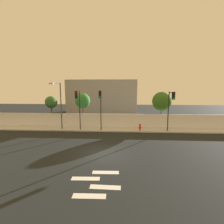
# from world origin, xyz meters

# --- Properties ---
(ground_plane) EXTENTS (80.00, 80.00, 0.00)m
(ground_plane) POSITION_xyz_m (0.00, 0.00, 0.00)
(ground_plane) COLOR black
(sidewalk) EXTENTS (36.00, 2.40, 0.15)m
(sidewalk) POSITION_xyz_m (0.00, 8.20, 0.07)
(sidewalk) COLOR #B3B3B3
(sidewalk) RESTS_ON ground
(perimeter_wall) EXTENTS (36.00, 0.18, 1.80)m
(perimeter_wall) POSITION_xyz_m (0.00, 9.49, 1.05)
(perimeter_wall) COLOR silver
(perimeter_wall) RESTS_ON sidewalk
(crosswalk_marking) EXTENTS (3.15, 3.05, 0.01)m
(crosswalk_marking) POSITION_xyz_m (0.13, -4.53, 0.00)
(crosswalk_marking) COLOR silver
(crosswalk_marking) RESTS_ON ground
(traffic_light_left) EXTENTS (0.34, 1.81, 5.09)m
(traffic_light_left) POSITION_xyz_m (-3.84, 6.74, 3.86)
(traffic_light_left) COLOR black
(traffic_light_left) RESTS_ON sidewalk
(traffic_light_center) EXTENTS (0.46, 1.40, 4.98)m
(traffic_light_center) POSITION_xyz_m (7.54, 6.95, 3.77)
(traffic_light_center) COLOR black
(traffic_light_center) RESTS_ON sidewalk
(traffic_light_right) EXTENTS (0.34, 1.14, 5.09)m
(traffic_light_right) POSITION_xyz_m (-1.09, 7.09, 3.83)
(traffic_light_right) COLOR black
(traffic_light_right) RESTS_ON sidewalk
(street_lamp_curbside) EXTENTS (0.87, 1.89, 6.11)m
(street_lamp_curbside) POSITION_xyz_m (-6.45, 7.49, 3.80)
(street_lamp_curbside) COLOR #4C4C51
(street_lamp_curbside) RESTS_ON sidewalk
(fire_hydrant) EXTENTS (0.44, 0.26, 0.85)m
(fire_hydrant) POSITION_xyz_m (3.95, 7.60, 0.61)
(fire_hydrant) COLOR red
(fire_hydrant) RESTS_ON sidewalk
(roadside_tree_leftmost) EXTENTS (1.81, 1.81, 4.32)m
(roadside_tree_leftmost) POSITION_xyz_m (-9.06, 10.96, 3.37)
(roadside_tree_leftmost) COLOR brown
(roadside_tree_leftmost) RESTS_ON ground
(roadside_tree_midleft) EXTENTS (2.23, 2.23, 4.76)m
(roadside_tree_midleft) POSITION_xyz_m (-4.25, 10.96, 3.62)
(roadside_tree_midleft) COLOR brown
(roadside_tree_midleft) RESTS_ON ground
(roadside_tree_midright) EXTENTS (2.75, 2.75, 5.00)m
(roadside_tree_midright) POSITION_xyz_m (7.35, 10.96, 3.61)
(roadside_tree_midright) COLOR brown
(roadside_tree_midright) RESTS_ON ground
(low_building_distant) EXTENTS (14.74, 6.00, 7.12)m
(low_building_distant) POSITION_xyz_m (-2.76, 23.49, 3.56)
(low_building_distant) COLOR #969696
(low_building_distant) RESTS_ON ground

